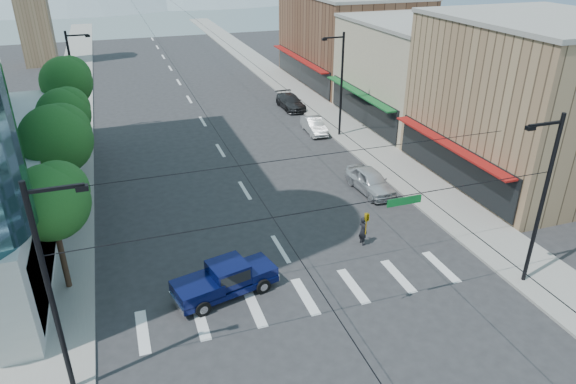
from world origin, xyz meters
name	(u,v)px	position (x,y,z in m)	size (l,w,h in m)	color
ground	(321,315)	(0.00, 0.00, 0.00)	(160.00, 160.00, 0.00)	#28282B
sidewalk_left	(73,104)	(-12.00, 40.00, 0.07)	(4.00, 120.00, 0.15)	gray
sidewalk_right	(287,85)	(12.00, 40.00, 0.07)	(4.00, 120.00, 0.15)	gray
shop_near	(533,103)	(20.00, 10.00, 5.50)	(12.00, 14.00, 11.00)	#8C6B4C
shop_mid	(422,73)	(20.00, 24.00, 4.50)	(12.00, 14.00, 9.00)	tan
shop_far	(350,39)	(20.00, 40.00, 5.00)	(12.00, 18.00, 10.00)	brown
tree_near	(53,199)	(-11.07, 6.10, 4.99)	(3.65, 3.64, 6.71)	black
tree_midnear	(58,137)	(-11.07, 13.10, 5.59)	(4.09, 4.09, 7.52)	black
tree_midfar	(66,112)	(-11.07, 20.10, 4.99)	(3.65, 3.64, 6.71)	black
tree_far	(68,80)	(-11.07, 27.10, 5.59)	(4.09, 4.09, 7.52)	black
signal_rig	(337,240)	(0.19, -1.00, 4.64)	(21.80, 0.20, 9.00)	black
lamp_pole_nw	(76,79)	(-10.67, 30.00, 4.94)	(2.00, 0.25, 9.00)	black
lamp_pole_ne	(340,81)	(10.67, 22.00, 4.94)	(2.00, 0.25, 9.00)	black
pickup_truck	(225,279)	(-3.87, 2.97, 0.91)	(5.44, 2.97, 1.75)	#080E3A
pedestrian	(363,231)	(4.64, 5.00, 0.88)	(0.64, 0.42, 1.75)	black
parked_car_near	(370,181)	(8.22, 11.04, 0.79)	(1.88, 4.67, 1.59)	silver
parked_car_mid	(314,125)	(8.99, 23.55, 0.68)	(1.44, 4.12, 1.36)	silver
parked_car_far	(291,102)	(9.40, 31.17, 0.71)	(2.00, 4.91, 1.43)	#282729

